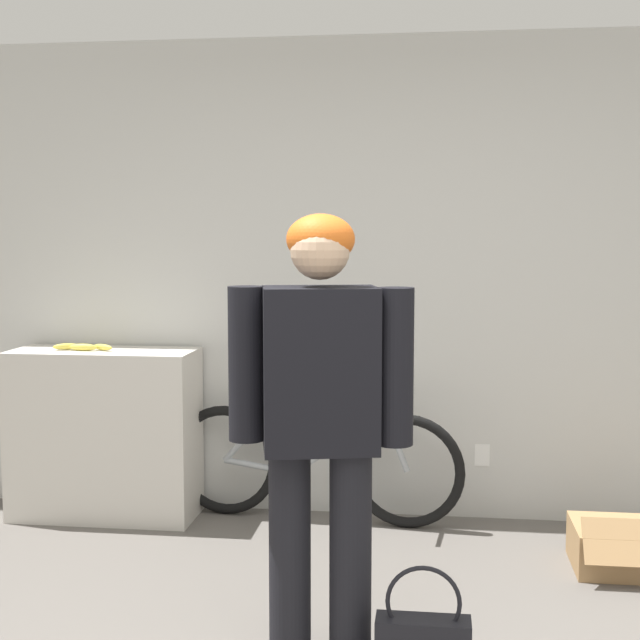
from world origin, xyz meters
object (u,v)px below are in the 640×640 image
Objects in this scene: person at (320,403)px; bicycle at (314,462)px; cardboard_box at (628,547)px; banana at (83,347)px.

bicycle is (-0.24, 1.56, -0.63)m from person.
bicycle is 3.23× the size of cardboard_box.
cardboard_box is (1.30, 1.05, -0.85)m from person.
bicycle is 4.67× the size of banana.
person reaches higher than banana.
cardboard_box is (1.54, -0.51, -0.22)m from bicycle.
person is 4.68× the size of banana.
bicycle is 1.64m from cardboard_box.
person is 1.88m from cardboard_box.
person is at bearing -44.67° from banana.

